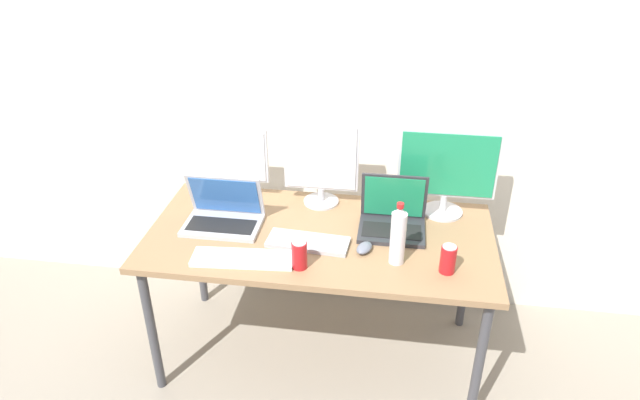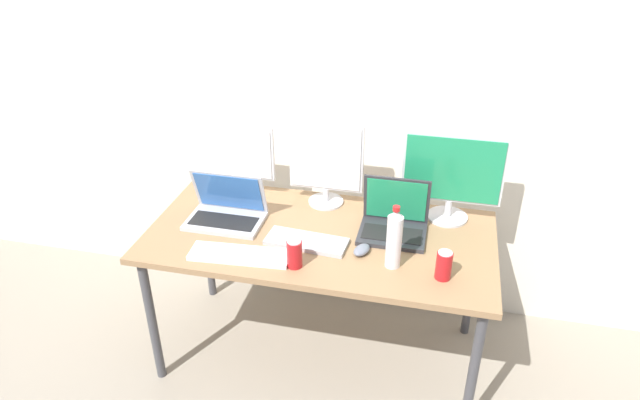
% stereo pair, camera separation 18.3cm
% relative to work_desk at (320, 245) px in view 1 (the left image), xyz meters
% --- Properties ---
extents(ground_plane, '(16.00, 16.00, 0.00)m').
position_rel_work_desk_xyz_m(ground_plane, '(0.00, 0.00, -0.68)').
color(ground_plane, gray).
extents(wall_back, '(7.00, 0.08, 2.60)m').
position_rel_work_desk_xyz_m(wall_back, '(0.00, 0.59, 0.62)').
color(wall_back, silver).
rests_on(wall_back, ground).
extents(work_desk, '(1.60, 0.78, 0.74)m').
position_rel_work_desk_xyz_m(work_desk, '(0.00, 0.00, 0.00)').
color(work_desk, '#424247').
rests_on(work_desk, ground).
extents(monitor_left, '(0.45, 0.20, 0.38)m').
position_rel_work_desk_xyz_m(monitor_left, '(-0.53, 0.29, 0.26)').
color(monitor_left, silver).
rests_on(monitor_left, work_desk).
extents(monitor_center, '(0.37, 0.18, 0.43)m').
position_rel_work_desk_xyz_m(monitor_center, '(-0.04, 0.29, 0.29)').
color(monitor_center, silver).
rests_on(monitor_center, work_desk).
extents(monitor_right, '(0.47, 0.20, 0.43)m').
position_rel_work_desk_xyz_m(monitor_right, '(0.57, 0.28, 0.30)').
color(monitor_right, silver).
rests_on(monitor_right, work_desk).
extents(laptop_silver, '(0.36, 0.24, 0.24)m').
position_rel_work_desk_xyz_m(laptop_silver, '(-0.46, 0.02, 0.12)').
color(laptop_silver, '#B7B7BC').
rests_on(laptop_silver, work_desk).
extents(laptop_secondary, '(0.31, 0.24, 0.26)m').
position_rel_work_desk_xyz_m(laptop_secondary, '(0.33, 0.10, 0.12)').
color(laptop_secondary, '#2D2D33').
rests_on(laptop_secondary, work_desk).
extents(keyboard_main, '(0.45, 0.16, 0.02)m').
position_rel_work_desk_xyz_m(keyboard_main, '(-0.30, -0.26, 0.07)').
color(keyboard_main, white).
rests_on(keyboard_main, work_desk).
extents(keyboard_aux, '(0.38, 0.17, 0.02)m').
position_rel_work_desk_xyz_m(keyboard_aux, '(-0.04, -0.09, 0.07)').
color(keyboard_aux, '#B2B2B7').
rests_on(keyboard_aux, work_desk).
extents(mouse_by_keyboard, '(0.09, 0.11, 0.04)m').
position_rel_work_desk_xyz_m(mouse_by_keyboard, '(0.21, -0.11, 0.08)').
color(mouse_by_keyboard, slate).
rests_on(mouse_by_keyboard, work_desk).
extents(water_bottle, '(0.07, 0.07, 0.29)m').
position_rel_work_desk_xyz_m(water_bottle, '(0.35, -0.17, 0.20)').
color(water_bottle, silver).
rests_on(water_bottle, work_desk).
extents(soda_can_near_keyboard, '(0.07, 0.07, 0.13)m').
position_rel_work_desk_xyz_m(soda_can_near_keyboard, '(0.57, -0.21, 0.12)').
color(soda_can_near_keyboard, red).
rests_on(soda_can_near_keyboard, work_desk).
extents(soda_can_by_laptop, '(0.07, 0.07, 0.13)m').
position_rel_work_desk_xyz_m(soda_can_by_laptop, '(-0.05, -0.27, 0.12)').
color(soda_can_by_laptop, red).
rests_on(soda_can_by_laptop, work_desk).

